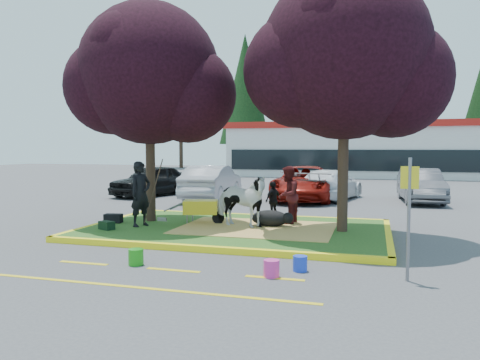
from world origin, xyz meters
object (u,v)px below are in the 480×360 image
(cow, at_px, (240,201))
(bucket_pink, at_px, (271,268))
(calf, at_px, (270,218))
(car_black, at_px, (152,180))
(bucket_green, at_px, (136,257))
(car_silver, at_px, (212,182))
(handler, at_px, (141,194))
(sign_post, at_px, (409,207))
(bucket_blue, at_px, (300,264))
(wheelbarrow, at_px, (201,207))

(cow, bearing_deg, bucket_pink, -142.84)
(calf, height_order, car_black, car_black)
(bucket_green, distance_m, car_silver, 11.86)
(calf, distance_m, handler, 3.71)
(sign_post, relative_size, bucket_blue, 7.43)
(bucket_blue, bearing_deg, cow, 121.81)
(calf, xyz_separation_m, bucket_green, (-1.79, -4.43, -0.22))
(sign_post, xyz_separation_m, bucket_green, (-5.20, -0.32, -1.17))
(cow, relative_size, car_silver, 0.36)
(calf, bearing_deg, bucket_green, -126.64)
(sign_post, height_order, car_black, sign_post)
(handler, bearing_deg, bucket_pink, -104.45)
(bucket_blue, bearing_deg, sign_post, -4.03)
(calf, relative_size, bucket_pink, 3.34)
(car_black, bearing_deg, bucket_blue, -33.35)
(handler, relative_size, bucket_blue, 6.19)
(sign_post, relative_size, bucket_pink, 6.93)
(sign_post, xyz_separation_m, bucket_blue, (-1.94, 0.14, -1.19))
(cow, xyz_separation_m, handler, (-2.75, -0.61, 0.19))
(wheelbarrow, bearing_deg, car_black, 109.67)
(cow, xyz_separation_m, bucket_pink, (1.79, -4.16, -0.72))
(calf, height_order, car_silver, car_silver)
(calf, bearing_deg, bucket_pink, -91.85)
(handler, bearing_deg, cow, -53.95)
(wheelbarrow, bearing_deg, cow, -31.70)
(cow, xyz_separation_m, car_black, (-6.93, 8.35, -0.12))
(handler, height_order, car_black, handler)
(bucket_green, relative_size, bucket_pink, 1.03)
(wheelbarrow, distance_m, car_black, 9.75)
(cow, bearing_deg, car_silver, 38.79)
(bucket_blue, distance_m, car_black, 15.08)
(bucket_green, height_order, car_silver, car_silver)
(calf, bearing_deg, wheelbarrow, 165.22)
(wheelbarrow, height_order, sign_post, sign_post)
(handler, height_order, car_silver, handler)
(bucket_pink, xyz_separation_m, car_silver, (-5.30, 11.68, 0.63))
(car_black, relative_size, car_silver, 0.93)
(bucket_green, xyz_separation_m, car_silver, (-2.48, 11.58, 0.62))
(bucket_pink, relative_size, car_silver, 0.07)
(handler, bearing_deg, car_black, 48.58)
(bucket_green, bearing_deg, wheelbarrow, 93.69)
(wheelbarrow, bearing_deg, sign_post, -52.46)
(sign_post, relative_size, car_black, 0.49)
(bucket_green, bearing_deg, calf, 68.01)
(handler, height_order, bucket_blue, handler)
(wheelbarrow, height_order, bucket_blue, wheelbarrow)
(sign_post, distance_m, car_black, 16.43)
(bucket_blue, xyz_separation_m, car_silver, (-5.75, 11.13, 0.64))
(cow, relative_size, sign_post, 0.78)
(sign_post, bearing_deg, calf, 133.57)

